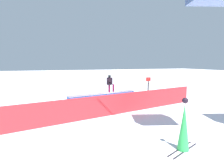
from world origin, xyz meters
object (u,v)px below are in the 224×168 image
grind_box (103,98)px  background_skier_left (184,126)px  trail_marker (148,88)px  snowboarder (110,83)px

grind_box → background_skier_left: 8.13m
grind_box → background_skier_left: background_skier_left is taller
trail_marker → background_skier_left: bearing=67.0°
grind_box → snowboarder: size_ratio=3.63×
snowboarder → background_skier_left: snowboarder is taller
trail_marker → grind_box: bearing=-7.5°
snowboarder → grind_box: bearing=8.4°
trail_marker → snowboarder: bearing=-10.4°
grind_box → background_skier_left: bearing=92.1°
snowboarder → background_skier_left: size_ratio=0.82×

